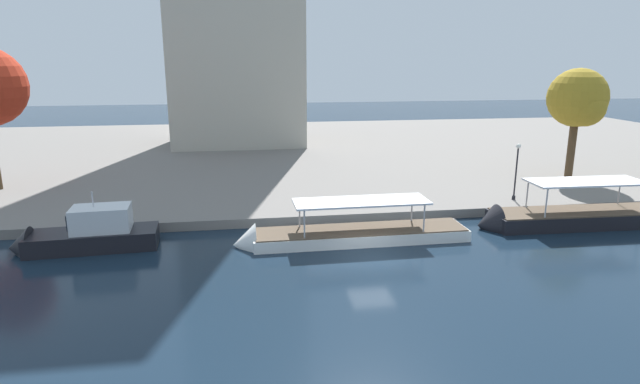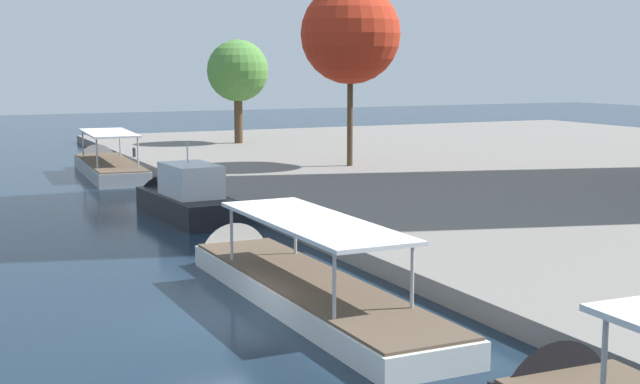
{
  "view_description": "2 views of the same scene",
  "coord_description": "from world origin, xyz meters",
  "px_view_note": "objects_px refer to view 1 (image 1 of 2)",
  "views": [
    {
      "loc": [
        -7.35,
        -27.68,
        11.29
      ],
      "look_at": [
        -2.05,
        6.56,
        2.41
      ],
      "focal_mm": 29.36,
      "sensor_mm": 36.0,
      "label": 1
    },
    {
      "loc": [
        23.14,
        -7.49,
        7.15
      ],
      "look_at": [
        -2.97,
        4.8,
        2.97
      ],
      "focal_mm": 49.35,
      "sensor_mm": 36.0,
      "label": 2
    }
  ],
  "objects_px": {
    "tour_boat_3": "(568,220)",
    "lamp_post": "(516,167)",
    "tour_boat_2": "(342,237)",
    "motor_yacht_1": "(84,237)",
    "tree_2": "(579,101)"
  },
  "relations": [
    {
      "from": "lamp_post",
      "to": "tree_2",
      "type": "bearing_deg",
      "value": 35.13
    },
    {
      "from": "tour_boat_2",
      "to": "lamp_post",
      "type": "xyz_separation_m",
      "value": [
        14.63,
        5.55,
        2.91
      ]
    },
    {
      "from": "lamp_post",
      "to": "tree_2",
      "type": "relative_size",
      "value": 0.44
    },
    {
      "from": "lamp_post",
      "to": "tree_2",
      "type": "distance_m",
      "value": 11.86
    },
    {
      "from": "tour_boat_3",
      "to": "tree_2",
      "type": "height_order",
      "value": "tree_2"
    },
    {
      "from": "motor_yacht_1",
      "to": "tour_boat_3",
      "type": "distance_m",
      "value": 31.89
    },
    {
      "from": "tour_boat_2",
      "to": "motor_yacht_1",
      "type": "bearing_deg",
      "value": -4.41
    },
    {
      "from": "motor_yacht_1",
      "to": "tree_2",
      "type": "relative_size",
      "value": 0.88
    },
    {
      "from": "lamp_post",
      "to": "tour_boat_3",
      "type": "bearing_deg",
      "value": -72.4
    },
    {
      "from": "tour_boat_3",
      "to": "tree_2",
      "type": "relative_size",
      "value": 1.43
    },
    {
      "from": "motor_yacht_1",
      "to": "tour_boat_2",
      "type": "relative_size",
      "value": 0.58
    },
    {
      "from": "lamp_post",
      "to": "tour_boat_2",
      "type": "bearing_deg",
      "value": -159.22
    },
    {
      "from": "tour_boat_2",
      "to": "tour_boat_3",
      "type": "bearing_deg",
      "value": -177.62
    },
    {
      "from": "tree_2",
      "to": "motor_yacht_1",
      "type": "bearing_deg",
      "value": -164.65
    },
    {
      "from": "tour_boat_3",
      "to": "lamp_post",
      "type": "distance_m",
      "value": 5.7
    }
  ]
}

